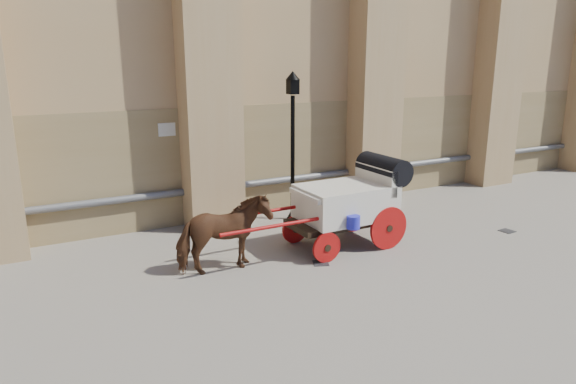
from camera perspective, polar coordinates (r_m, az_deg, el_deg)
ground at (r=10.81m, az=3.50°, el=-8.20°), size 90.00×90.00×0.00m
horse at (r=10.35m, az=-7.16°, el=-4.72°), size 0.87×1.87×1.56m
carriage at (r=11.77m, az=7.06°, el=-0.78°), size 4.60×1.64×2.01m
street_lamp at (r=13.33m, az=0.52°, el=5.53°), size 0.36×0.36×3.88m
drain_grate_near at (r=10.93m, az=3.66°, el=-7.90°), size 0.42×0.42×0.01m
drain_grate_far at (r=13.97m, az=23.16°, el=-4.00°), size 0.35×0.35×0.01m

